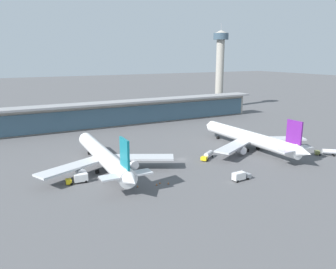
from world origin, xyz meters
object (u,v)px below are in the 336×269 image
(airliner_left_stand, at_px, (104,157))
(service_truck_under_wing_yellow, at_px, (78,178))
(service_truck_by_tail_grey, at_px, (241,176))
(safety_cone_bravo, at_px, (157,184))
(control_tower, at_px, (220,63))
(safety_cone_alpha, at_px, (138,186))
(safety_cone_charlie, at_px, (160,183))
(service_truck_near_nose_olive, at_px, (326,152))
(service_truck_mid_apron_yellow, at_px, (208,155))
(airliner_centre_stand, at_px, (251,138))
(safety_cone_delta, at_px, (168,183))

(airliner_left_stand, relative_size, service_truck_under_wing_yellow, 9.06)
(service_truck_by_tail_grey, height_order, safety_cone_bravo, service_truck_by_tail_grey)
(control_tower, distance_m, safety_cone_alpha, 183.00)
(safety_cone_alpha, height_order, safety_cone_charlie, same)
(airliner_left_stand, relative_size, safety_cone_bravo, 95.81)
(control_tower, bearing_deg, airliner_left_stand, -141.11)
(safety_cone_bravo, bearing_deg, safety_cone_charlie, 27.48)
(service_truck_by_tail_grey, bearing_deg, service_truck_near_nose_olive, 6.25)
(service_truck_by_tail_grey, height_order, control_tower, control_tower)
(safety_cone_alpha, bearing_deg, service_truck_mid_apron_yellow, 21.30)
(service_truck_near_nose_olive, height_order, safety_cone_charlie, service_truck_near_nose_olive)
(control_tower, bearing_deg, airliner_centre_stand, -119.96)
(control_tower, distance_m, safety_cone_charlie, 178.07)
(service_truck_mid_apron_yellow, xyz_separation_m, control_tower, (88.54, 112.00, 34.85))
(safety_cone_bravo, bearing_deg, airliner_centre_stand, 17.84)
(safety_cone_alpha, bearing_deg, airliner_centre_stand, 14.93)
(airliner_centre_stand, relative_size, service_truck_near_nose_olive, 8.31)
(service_truck_near_nose_olive, xyz_separation_m, safety_cone_alpha, (-86.63, 5.48, -1.39))
(airliner_left_stand, height_order, safety_cone_alpha, airliner_left_stand)
(airliner_left_stand, distance_m, service_truck_under_wing_yellow, 14.71)
(control_tower, bearing_deg, service_truck_mid_apron_yellow, -128.33)
(service_truck_by_tail_grey, bearing_deg, airliner_left_stand, 140.24)
(control_tower, relative_size, safety_cone_delta, 95.57)
(service_truck_under_wing_yellow, bearing_deg, safety_cone_charlie, -29.24)
(safety_cone_bravo, bearing_deg, service_truck_under_wing_yellow, 147.50)
(service_truck_near_nose_olive, distance_m, service_truck_mid_apron_yellow, 52.52)
(control_tower, xyz_separation_m, safety_cone_bravo, (-120.49, -128.38, -36.24))
(service_truck_mid_apron_yellow, xyz_separation_m, safety_cone_bravo, (-31.95, -16.37, -1.39))
(safety_cone_bravo, relative_size, safety_cone_charlie, 1.00)
(airliner_left_stand, bearing_deg, safety_cone_bravo, -64.01)
(service_truck_near_nose_olive, height_order, safety_cone_delta, service_truck_near_nose_olive)
(service_truck_near_nose_olive, height_order, service_truck_by_tail_grey, service_truck_by_tail_grey)
(service_truck_mid_apron_yellow, distance_m, control_tower, 146.96)
(service_truck_under_wing_yellow, relative_size, safety_cone_bravo, 10.57)
(service_truck_near_nose_olive, xyz_separation_m, safety_cone_bravo, (-80.35, 4.01, -1.39))
(airliner_left_stand, xyz_separation_m, service_truck_under_wing_yellow, (-11.73, -7.96, -3.94))
(service_truck_by_tail_grey, relative_size, safety_cone_alpha, 10.60)
(service_truck_by_tail_grey, xyz_separation_m, safety_cone_alpha, (-34.01, 11.24, -1.37))
(control_tower, bearing_deg, safety_cone_bravo, -133.19)
(safety_cone_delta, bearing_deg, service_truck_mid_apron_yellow, 31.52)
(safety_cone_alpha, distance_m, safety_cone_charlie, 7.92)
(control_tower, bearing_deg, safety_cone_delta, -132.05)
(service_truck_under_wing_yellow, bearing_deg, safety_cone_alpha, -38.37)
(service_truck_near_nose_olive, relative_size, safety_cone_bravo, 11.53)
(airliner_left_stand, distance_m, airliner_centre_stand, 68.10)
(safety_cone_bravo, bearing_deg, safety_cone_delta, -10.67)
(service_truck_mid_apron_yellow, bearing_deg, safety_cone_bravo, -152.87)
(control_tower, height_order, safety_cone_delta, control_tower)
(service_truck_mid_apron_yellow, distance_m, safety_cone_bravo, 35.93)
(safety_cone_bravo, xyz_separation_m, safety_cone_delta, (4.02, -0.76, 0.00))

